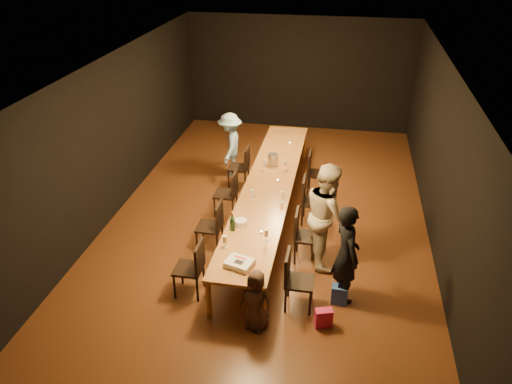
% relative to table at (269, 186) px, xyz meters
% --- Properties ---
extents(ground, '(10.00, 10.00, 0.00)m').
position_rel_table_xyz_m(ground, '(0.00, 0.00, -0.70)').
color(ground, '#492912').
rests_on(ground, ground).
extents(room_shell, '(6.04, 10.04, 3.02)m').
position_rel_table_xyz_m(room_shell, '(0.00, 0.00, 1.38)').
color(room_shell, black).
rests_on(room_shell, ground).
extents(table, '(0.90, 6.00, 0.75)m').
position_rel_table_xyz_m(table, '(0.00, 0.00, 0.00)').
color(table, '#99582C').
rests_on(table, ground).
extents(chair_right_0, '(0.42, 0.42, 0.93)m').
position_rel_table_xyz_m(chair_right_0, '(0.85, -2.40, -0.24)').
color(chair_right_0, black).
rests_on(chair_right_0, ground).
extents(chair_right_1, '(0.42, 0.42, 0.93)m').
position_rel_table_xyz_m(chair_right_1, '(0.85, -1.20, -0.24)').
color(chair_right_1, black).
rests_on(chair_right_1, ground).
extents(chair_right_2, '(0.42, 0.42, 0.93)m').
position_rel_table_xyz_m(chair_right_2, '(0.85, 0.00, -0.24)').
color(chair_right_2, black).
rests_on(chair_right_2, ground).
extents(chair_right_3, '(0.42, 0.42, 0.93)m').
position_rel_table_xyz_m(chair_right_3, '(0.85, 1.20, -0.24)').
color(chair_right_3, black).
rests_on(chair_right_3, ground).
extents(chair_left_0, '(0.42, 0.42, 0.93)m').
position_rel_table_xyz_m(chair_left_0, '(-0.85, -2.40, -0.24)').
color(chair_left_0, black).
rests_on(chair_left_0, ground).
extents(chair_left_1, '(0.42, 0.42, 0.93)m').
position_rel_table_xyz_m(chair_left_1, '(-0.85, -1.20, -0.24)').
color(chair_left_1, black).
rests_on(chair_left_1, ground).
extents(chair_left_2, '(0.42, 0.42, 0.93)m').
position_rel_table_xyz_m(chair_left_2, '(-0.85, 0.00, -0.24)').
color(chair_left_2, black).
rests_on(chair_left_2, ground).
extents(chair_left_3, '(0.42, 0.42, 0.93)m').
position_rel_table_xyz_m(chair_left_3, '(-0.85, 1.20, -0.24)').
color(chair_left_3, black).
rests_on(chair_left_3, ground).
extents(woman_birthday, '(0.59, 0.69, 1.60)m').
position_rel_table_xyz_m(woman_birthday, '(1.49, -2.07, 0.10)').
color(woman_birthday, black).
rests_on(woman_birthday, ground).
extents(woman_tan, '(0.91, 1.04, 1.80)m').
position_rel_table_xyz_m(woman_tan, '(1.15, -1.17, 0.20)').
color(woman_tan, beige).
rests_on(woman_tan, ground).
extents(man_blue, '(0.61, 0.98, 1.45)m').
position_rel_table_xyz_m(man_blue, '(-1.15, 1.73, 0.03)').
color(man_blue, '#93BDE4').
rests_on(man_blue, ground).
extents(child, '(0.54, 0.43, 0.97)m').
position_rel_table_xyz_m(child, '(0.30, -2.95, -0.22)').
color(child, '#432D25').
rests_on(child, ground).
extents(gift_bag_red, '(0.27, 0.20, 0.29)m').
position_rel_table_xyz_m(gift_bag_red, '(1.24, -2.76, -0.56)').
color(gift_bag_red, '#D62057').
rests_on(gift_bag_red, ground).
extents(gift_bag_blue, '(0.25, 0.17, 0.31)m').
position_rel_table_xyz_m(gift_bag_blue, '(1.45, -2.22, -0.55)').
color(gift_bag_blue, blue).
rests_on(gift_bag_blue, ground).
extents(birthday_cake, '(0.45, 0.40, 0.09)m').
position_rel_table_xyz_m(birthday_cake, '(-0.02, -2.57, 0.09)').
color(birthday_cake, white).
rests_on(birthday_cake, table).
extents(plate_stack, '(0.22, 0.22, 0.11)m').
position_rel_table_xyz_m(plate_stack, '(-0.22, -1.53, 0.10)').
color(plate_stack, white).
rests_on(plate_stack, table).
extents(champagne_bottle, '(0.10, 0.10, 0.34)m').
position_rel_table_xyz_m(champagne_bottle, '(-0.32, -1.68, 0.22)').
color(champagne_bottle, black).
rests_on(champagne_bottle, table).
extents(ice_bucket, '(0.26, 0.26, 0.23)m').
position_rel_table_xyz_m(ice_bucket, '(-0.05, 0.85, 0.16)').
color(ice_bucket, '#A9A9AE').
rests_on(ice_bucket, table).
extents(wineglass_0, '(0.06, 0.06, 0.21)m').
position_rel_table_xyz_m(wineglass_0, '(-0.32, -2.16, 0.15)').
color(wineglass_0, beige).
rests_on(wineglass_0, table).
extents(wineglass_1, '(0.06, 0.06, 0.21)m').
position_rel_table_xyz_m(wineglass_1, '(0.26, -1.88, 0.15)').
color(wineglass_1, beige).
rests_on(wineglass_1, table).
extents(wineglass_2, '(0.06, 0.06, 0.21)m').
position_rel_table_xyz_m(wineglass_2, '(-0.18, -0.65, 0.15)').
color(wineglass_2, silver).
rests_on(wineglass_2, table).
extents(wineglass_3, '(0.06, 0.06, 0.21)m').
position_rel_table_xyz_m(wineglass_3, '(0.33, -0.62, 0.15)').
color(wineglass_3, beige).
rests_on(wineglass_3, table).
extents(wineglass_4, '(0.06, 0.06, 0.21)m').
position_rel_table_xyz_m(wineglass_4, '(-0.19, 0.60, 0.15)').
color(wineglass_4, silver).
rests_on(wineglass_4, table).
extents(wineglass_5, '(0.06, 0.06, 0.21)m').
position_rel_table_xyz_m(wineglass_5, '(0.22, 0.68, 0.15)').
color(wineglass_5, silver).
rests_on(wineglass_5, table).
extents(tealight_near, '(0.05, 0.05, 0.03)m').
position_rel_table_xyz_m(tealight_near, '(0.15, -1.67, 0.06)').
color(tealight_near, '#B2B7B2').
rests_on(tealight_near, table).
extents(tealight_mid, '(0.05, 0.05, 0.03)m').
position_rel_table_xyz_m(tealight_mid, '(0.15, 0.14, 0.06)').
color(tealight_mid, '#B2B7B2').
rests_on(tealight_mid, table).
extents(tealight_far, '(0.05, 0.05, 0.03)m').
position_rel_table_xyz_m(tealight_far, '(0.15, 1.97, 0.06)').
color(tealight_far, '#B2B7B2').
rests_on(tealight_far, table).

